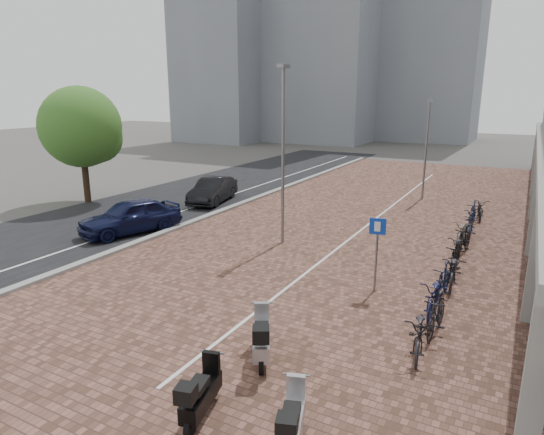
{
  "coord_description": "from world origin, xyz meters",
  "views": [
    {
      "loc": [
        8.29,
        -9.35,
        5.88
      ],
      "look_at": [
        0.0,
        6.0,
        1.3
      ],
      "focal_mm": 31.35,
      "sensor_mm": 36.0,
      "label": 1
    }
  ],
  "objects_px": {
    "car_navy": "(130,216)",
    "parking_sign": "(377,244)",
    "scooter_front": "(262,336)",
    "scooter_mid": "(201,392)",
    "car_dark": "(213,190)",
    "scooter_back": "(292,420)"
  },
  "relations": [
    {
      "from": "scooter_front",
      "to": "scooter_back",
      "type": "relative_size",
      "value": 1.08
    },
    {
      "from": "car_dark",
      "to": "scooter_back",
      "type": "relative_size",
      "value": 2.65
    },
    {
      "from": "car_dark",
      "to": "scooter_front",
      "type": "bearing_deg",
      "value": -63.82
    },
    {
      "from": "car_navy",
      "to": "parking_sign",
      "type": "distance_m",
      "value": 11.24
    },
    {
      "from": "car_dark",
      "to": "car_navy",
      "type": "bearing_deg",
      "value": -100.06
    },
    {
      "from": "scooter_back",
      "to": "scooter_mid",
      "type": "bearing_deg",
      "value": 164.27
    },
    {
      "from": "car_navy",
      "to": "scooter_mid",
      "type": "height_order",
      "value": "car_navy"
    },
    {
      "from": "car_navy",
      "to": "car_dark",
      "type": "distance_m",
      "value": 6.59
    },
    {
      "from": "car_navy",
      "to": "scooter_front",
      "type": "xyz_separation_m",
      "value": [
        10.0,
        -6.14,
        -0.17
      ]
    },
    {
      "from": "parking_sign",
      "to": "car_navy",
      "type": "bearing_deg",
      "value": 162.58
    },
    {
      "from": "car_dark",
      "to": "parking_sign",
      "type": "relative_size",
      "value": 1.78
    },
    {
      "from": "car_dark",
      "to": "scooter_back",
      "type": "height_order",
      "value": "car_dark"
    },
    {
      "from": "car_navy",
      "to": "parking_sign",
      "type": "relative_size",
      "value": 1.88
    },
    {
      "from": "car_dark",
      "to": "scooter_front",
      "type": "distance_m",
      "value": 16.38
    },
    {
      "from": "parking_sign",
      "to": "scooter_mid",
      "type": "bearing_deg",
      "value": -110.32
    },
    {
      "from": "parking_sign",
      "to": "scooter_front",
      "type": "bearing_deg",
      "value": -114.37
    },
    {
      "from": "car_dark",
      "to": "scooter_mid",
      "type": "relative_size",
      "value": 2.65
    },
    {
      "from": "scooter_front",
      "to": "scooter_mid",
      "type": "bearing_deg",
      "value": -118.8
    },
    {
      "from": "car_navy",
      "to": "parking_sign",
      "type": "xyz_separation_m",
      "value": [
        11.15,
        -1.21,
        0.8
      ]
    },
    {
      "from": "car_dark",
      "to": "scooter_front",
      "type": "relative_size",
      "value": 2.46
    },
    {
      "from": "car_dark",
      "to": "scooter_mid",
      "type": "distance_m",
      "value": 18.2
    },
    {
      "from": "car_dark",
      "to": "parking_sign",
      "type": "distance_m",
      "value": 13.9
    }
  ]
}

